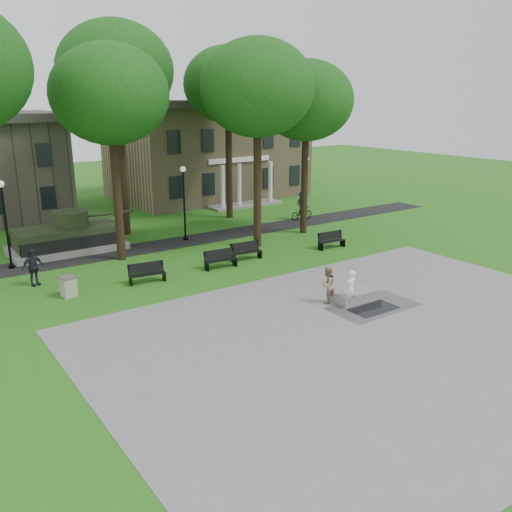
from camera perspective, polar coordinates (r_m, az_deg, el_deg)
The scene contains 25 objects.
ground at distance 25.10m, azimuth 4.72°, elevation -4.32°, with size 120.00×120.00×0.00m, color #236116.
plaza at distance 21.78m, azimuth 13.17°, elevation -8.02°, with size 22.00×16.00×0.02m, color gray.
footpath at distance 34.74m, azimuth -7.92°, elevation 1.48°, with size 44.00×2.60×0.01m, color black.
building_right at distance 50.86m, azimuth -5.25°, elevation 11.24°, with size 17.00×12.00×8.60m.
tree_1 at distance 30.42m, azimuth -15.12°, elevation 16.05°, with size 6.20×6.20×11.63m.
tree_2 at distance 32.38m, azimuth 0.16°, elevation 17.21°, with size 6.60×6.60×12.16m.
tree_3 at distance 35.91m, azimuth 5.33°, elevation 15.92°, with size 6.00×6.00×11.19m.
tree_4 at distance 36.48m, azimuth -14.57°, elevation 18.31°, with size 7.20×7.20×13.50m.
tree_5 at distance 40.71m, azimuth -2.98°, elevation 17.52°, with size 6.40×6.40×12.44m.
lamp_left at distance 31.34m, azimuth -24.90°, elevation 3.71°, with size 0.36×0.36×4.73m.
lamp_mid at distance 34.62m, azimuth -7.59°, elevation 6.17°, with size 0.36×0.36×4.73m.
lamp_right at distance 40.12m, azimuth 5.29°, elevation 7.63°, with size 0.36×0.36×4.73m.
tank_monument at distance 34.12m, azimuth -19.23°, elevation 1.91°, with size 7.45×3.40×2.40m.
puddle at distance 24.15m, azimuth 12.29°, elevation -5.45°, with size 2.20×1.20×0.00m, color black.
concrete_block at distance 24.94m, azimuth 10.52°, elevation -4.08°, with size 2.20×1.00×0.45m, color gray.
skateboard at distance 24.26m, azimuth 9.38°, elevation -5.09°, with size 0.78×0.20×0.07m, color brown.
skateboarder at distance 23.99m, azimuth 9.90°, elevation -3.37°, with size 0.60×0.39×1.65m, color white.
friend_watching at distance 24.24m, azimuth 7.50°, elevation -3.01°, with size 0.81×0.63×1.67m, color #967D61.
pedestrian_walker at distance 28.36m, azimuth -22.43°, elevation -1.10°, with size 1.09×0.45×1.86m, color black.
cyclist at distance 40.83m, azimuth 4.84°, elevation 5.04°, with size 1.89×1.07×2.10m.
park_bench_0 at distance 27.32m, azimuth -11.46°, elevation -1.70°, with size 1.84×0.76×1.00m.
park_bench_1 at distance 29.13m, azimuth -3.81°, elevation -0.26°, with size 1.83×0.64×1.00m.
park_bench_2 at distance 30.56m, azimuth -1.09°, elevation 0.57°, with size 1.83×0.66×1.00m.
park_bench_3 at distance 33.26m, azimuth 7.89°, elevation 1.73°, with size 1.83×0.64×1.00m.
trash_bin at distance 26.39m, azimuth -19.14°, elevation -3.04°, with size 0.75×0.75×0.96m.
Camera 1 is at (-15.04, -18.04, 8.85)m, focal length 38.00 mm.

